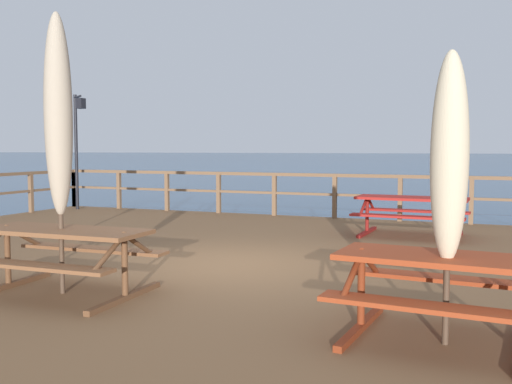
# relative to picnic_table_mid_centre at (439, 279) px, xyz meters

# --- Properties ---
(ground_plane) EXTENTS (600.00, 600.00, 0.00)m
(ground_plane) POSITION_rel_picnic_table_mid_centre_xyz_m (-3.10, 2.47, -1.22)
(ground_plane) COLOR navy
(wooden_deck) EXTENTS (15.96, 12.51, 0.66)m
(wooden_deck) POSITION_rel_picnic_table_mid_centre_xyz_m (-3.10, 2.47, -0.88)
(wooden_deck) COLOR brown
(wooden_deck) RESTS_ON ground
(railing_waterside_far) EXTENTS (15.76, 0.10, 1.09)m
(railing_waterside_far) POSITION_rel_picnic_table_mid_centre_xyz_m (-3.10, 8.57, 0.19)
(railing_waterside_far) COLOR brown
(railing_waterside_far) RESTS_ON wooden_deck
(picnic_table_mid_centre) EXTENTS (1.85, 1.53, 0.78)m
(picnic_table_mid_centre) POSITION_rel_picnic_table_mid_centre_xyz_m (0.00, 0.00, 0.00)
(picnic_table_mid_centre) COLOR #993819
(picnic_table_mid_centre) RESTS_ON wooden_deck
(picnic_table_back_left) EXTENTS (2.06, 1.44, 0.78)m
(picnic_table_back_left) POSITION_rel_picnic_table_mid_centre_xyz_m (-4.20, 0.12, 0.01)
(picnic_table_back_left) COLOR brown
(picnic_table_back_left) RESTS_ON wooden_deck
(picnic_table_mid_left) EXTENTS (2.14, 1.48, 0.78)m
(picnic_table_mid_left) POSITION_rel_picnic_table_mid_centre_xyz_m (-0.99, 6.25, 0.01)
(picnic_table_mid_left) COLOR maroon
(picnic_table_mid_left) RESTS_ON wooden_deck
(patio_umbrella_short_front) EXTENTS (0.32, 0.32, 2.53)m
(patio_umbrella_short_front) POSITION_rel_picnic_table_mid_centre_xyz_m (0.07, -0.07, 1.06)
(patio_umbrella_short_front) COLOR #4C3828
(patio_umbrella_short_front) RESTS_ON wooden_deck
(patio_umbrella_tall_mid_left) EXTENTS (0.32, 0.32, 3.26)m
(patio_umbrella_tall_mid_left) POSITION_rel_picnic_table_mid_centre_xyz_m (-4.24, 0.13, 1.52)
(patio_umbrella_tall_mid_left) COLOR #4C3828
(patio_umbrella_tall_mid_left) RESTS_ON wooden_deck
(patio_umbrella_tall_back_left) EXTENTS (0.32, 0.32, 2.93)m
(patio_umbrella_tall_back_left) POSITION_rel_picnic_table_mid_centre_xyz_m (-6.98, 3.31, 1.31)
(patio_umbrella_tall_back_left) COLOR #4C3828
(patio_umbrella_tall_back_left) RESTS_ON wooden_deck
(lamp_post_hooked) EXTENTS (0.59, 0.47, 3.20)m
(lamp_post_hooked) POSITION_rel_picnic_table_mid_centre_xyz_m (-10.22, 7.91, 1.56)
(lamp_post_hooked) COLOR black
(lamp_post_hooked) RESTS_ON wooden_deck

